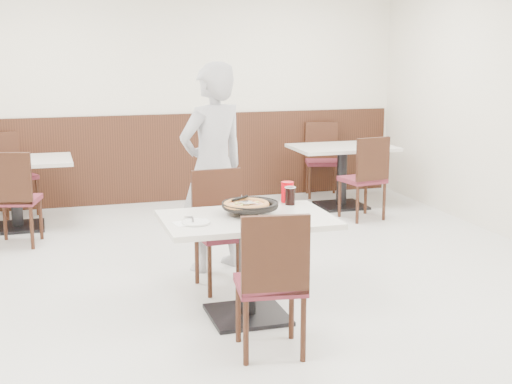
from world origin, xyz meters
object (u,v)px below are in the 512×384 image
object	(u,v)px
chair_near	(270,281)
bg_table_right	(342,176)
bg_table_left	(16,194)
bg_chair_right_far	(323,160)
pizza_pan	(250,209)
bg_chair_left_near	(16,198)
pizza	(246,207)
bg_chair_right_near	(362,177)
chair_far	(224,231)
cola_glass	(290,196)
main_table	(247,267)
red_cup	(287,192)
bg_chair_left_far	(14,175)
side_plate	(196,222)
diner_person	(213,168)

from	to	relation	value
chair_near	bg_table_right	bearing A→B (deg)	68.25
bg_table_left	bg_chair_right_far	xyz separation A→B (m)	(3.77, 0.60, 0.10)
chair_near	bg_chair_right_far	size ratio (longest dim) A/B	1.00
pizza_pan	bg_chair_left_near	bearing A→B (deg)	124.72
pizza	bg_chair_right_near	size ratio (longest dim) A/B	0.33
chair_far	cola_glass	bearing A→B (deg)	133.76
chair_far	bg_chair_left_near	world-z (taller)	same
chair_near	cola_glass	world-z (taller)	chair_near
pizza_pan	main_table	bearing A→B (deg)	-121.18
cola_glass	bg_chair_left_near	size ratio (longest dim) A/B	0.14
bg_table_left	bg_chair_right_near	bearing A→B (deg)	-10.07
pizza	red_cup	xyz separation A→B (m)	(0.42, 0.32, 0.02)
red_cup	bg_chair_left_far	distance (m)	4.08
side_plate	red_cup	distance (m)	0.95
bg_table_left	bg_chair_left_far	size ratio (longest dim) A/B	1.26
bg_table_left	bg_chair_right_near	size ratio (longest dim) A/B	1.26
bg_chair_left_near	bg_chair_right_far	world-z (taller)	same
main_table	bg_chair_left_far	size ratio (longest dim) A/B	1.26
main_table	diner_person	world-z (taller)	diner_person
diner_person	main_table	bearing A→B (deg)	65.12
side_plate	bg_chair_left_near	bearing A→B (deg)	115.79
side_plate	bg_table_right	world-z (taller)	side_plate
main_table	pizza	world-z (taller)	pizza
cola_glass	bg_table_right	world-z (taller)	cola_glass
bg_table_left	bg_chair_left_far	world-z (taller)	bg_chair_left_far
cola_glass	bg_chair_right_far	xyz separation A→B (m)	(1.68, 3.49, -0.34)
pizza	cola_glass	distance (m)	0.47
chair_near	red_cup	distance (m)	1.14
bg_chair_left_near	chair_far	bearing A→B (deg)	-34.49
bg_table_right	chair_near	bearing A→B (deg)	-119.54
pizza	red_cup	distance (m)	0.53
pizza	bg_chair_left_far	xyz separation A→B (m)	(-1.71, 3.78, -0.34)
chair_far	bg_table_right	world-z (taller)	chair_far
pizza	bg_chair_left_far	bearing A→B (deg)	114.29
main_table	side_plate	world-z (taller)	side_plate
pizza_pan	red_cup	size ratio (longest dim) A/B	2.16
pizza_pan	bg_chair_left_near	size ratio (longest dim) A/B	0.36
bg_chair_right_near	bg_chair_right_far	world-z (taller)	same
pizza	red_cup	size ratio (longest dim) A/B	1.93
red_cup	bg_chair_right_far	bearing A→B (deg)	63.83
chair_near	chair_far	size ratio (longest dim) A/B	1.00
chair_near	red_cup	world-z (taller)	chair_near
red_cup	bg_table_right	bearing A→B (deg)	58.89
bg_chair_left_far	bg_chair_right_far	bearing A→B (deg)	154.46
chair_far	side_plate	size ratio (longest dim) A/B	4.94
chair_far	bg_table_left	world-z (taller)	chair_far
cola_glass	diner_person	size ratio (longest dim) A/B	0.07
chair_near	red_cup	bearing A→B (deg)	72.89
side_plate	cola_glass	world-z (taller)	cola_glass
pizza	bg_chair_right_near	distance (m)	3.23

